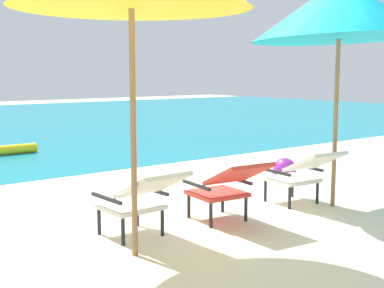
{
  "coord_description": "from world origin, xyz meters",
  "views": [
    {
      "loc": [
        -3.53,
        -4.23,
        1.54
      ],
      "look_at": [
        0.0,
        0.32,
        0.75
      ],
      "focal_mm": 48.86,
      "sensor_mm": 36.0,
      "label": 1
    }
  ],
  "objects_px": {
    "lounge_chair_right": "(302,172)",
    "lounge_chair_left": "(141,197)",
    "beach_ball": "(285,170)",
    "lounge_chair_center": "(227,185)",
    "beach_umbrella_right": "(340,10)"
  },
  "relations": [
    {
      "from": "lounge_chair_right",
      "to": "lounge_chair_left",
      "type": "bearing_deg",
      "value": 177.61
    },
    {
      "from": "lounge_chair_left",
      "to": "beach_ball",
      "type": "relative_size",
      "value": 2.67
    },
    {
      "from": "lounge_chair_center",
      "to": "beach_umbrella_right",
      "type": "xyz_separation_m",
      "value": [
        1.44,
        -0.23,
        1.82
      ]
    },
    {
      "from": "lounge_chair_left",
      "to": "lounge_chair_right",
      "type": "distance_m",
      "value": 2.15
    },
    {
      "from": "lounge_chair_center",
      "to": "beach_umbrella_right",
      "type": "relative_size",
      "value": 0.35
    },
    {
      "from": "lounge_chair_left",
      "to": "lounge_chair_center",
      "type": "xyz_separation_m",
      "value": [
        0.97,
        -0.1,
        0.0
      ]
    },
    {
      "from": "lounge_chair_center",
      "to": "lounge_chair_right",
      "type": "bearing_deg",
      "value": 0.46
    },
    {
      "from": "lounge_chair_center",
      "to": "beach_umbrella_right",
      "type": "distance_m",
      "value": 2.33
    },
    {
      "from": "lounge_chair_left",
      "to": "beach_umbrella_right",
      "type": "distance_m",
      "value": 3.04
    },
    {
      "from": "lounge_chair_center",
      "to": "beach_ball",
      "type": "height_order",
      "value": "lounge_chair_center"
    },
    {
      "from": "beach_umbrella_right",
      "to": "beach_ball",
      "type": "distance_m",
      "value": 2.52
    },
    {
      "from": "lounge_chair_left",
      "to": "beach_umbrella_right",
      "type": "xyz_separation_m",
      "value": [
        2.41,
        -0.33,
        1.82
      ]
    },
    {
      "from": "lounge_chair_right",
      "to": "beach_umbrella_right",
      "type": "relative_size",
      "value": 0.35
    },
    {
      "from": "lounge_chair_left",
      "to": "lounge_chair_center",
      "type": "relative_size",
      "value": 0.97
    },
    {
      "from": "lounge_chair_center",
      "to": "lounge_chair_right",
      "type": "xyz_separation_m",
      "value": [
        1.17,
        0.01,
        0.0
      ]
    }
  ]
}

